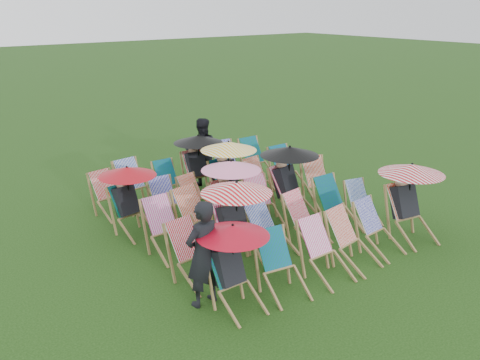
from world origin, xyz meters
TOP-DOWN VIEW (x-y plane):
  - ground at (0.00, 0.00)m, footprint 100.00×100.00m
  - deckchair_0 at (-2.00, -2.13)m, footprint 1.07×1.12m
  - deckchair_1 at (-1.18, -2.24)m, footprint 0.74×0.95m
  - deckchair_2 at (-0.29, -2.30)m, footprint 0.64×0.88m
  - deckchair_3 at (0.39, -2.28)m, footprint 0.76×0.96m
  - deckchair_4 at (1.15, -2.22)m, footprint 0.68×0.90m
  - deckchair_5 at (2.07, -2.18)m, footprint 1.21×1.29m
  - deckchair_6 at (-2.03, -1.13)m, footprint 0.73×0.95m
  - deckchair_7 at (-1.13, -1.04)m, footprint 1.21×1.28m
  - deckchair_8 at (-0.44, -1.08)m, footprint 0.83×1.04m
  - deckchair_9 at (0.44, -1.12)m, footprint 0.73×0.92m
  - deckchair_10 at (1.30, -1.09)m, footprint 0.68×0.95m
  - deckchair_11 at (2.00, -1.13)m, footprint 0.68×0.85m
  - deckchair_12 at (-1.88, -0.01)m, footprint 0.67×0.92m
  - deckchair_13 at (-1.17, 0.03)m, footprint 0.84×1.05m
  - deckchair_14 at (-0.32, 0.15)m, footprint 1.17×1.26m
  - deckchair_15 at (0.33, 0.01)m, footprint 0.72×0.93m
  - deckchair_16 at (1.13, 0.06)m, footprint 1.23×1.34m
  - deckchair_17 at (2.08, 0.13)m, footprint 0.82×1.02m
  - deckchair_18 at (-1.98, 1.23)m, footprint 1.10×1.19m
  - deckchair_19 at (-1.19, 1.19)m, footprint 0.64×0.86m
  - deckchair_20 at (-0.51, 1.14)m, footprint 0.69×0.87m
  - deckchair_21 at (0.38, 1.20)m, footprint 1.21×1.26m
  - deckchair_22 at (1.25, 1.16)m, footprint 0.69×0.89m
  - deckchair_23 at (2.12, 1.22)m, footprint 0.67×0.94m
  - deckchair_24 at (-1.91, 2.33)m, footprint 0.72×0.91m
  - deckchair_25 at (-1.26, 2.39)m, footprint 0.79×1.02m
  - deckchair_26 at (-0.48, 2.27)m, footprint 0.59×0.83m
  - deckchair_27 at (0.33, 2.36)m, footprint 1.15×1.21m
  - deckchair_28 at (1.25, 2.42)m, footprint 0.79×1.02m
  - deckchair_29 at (2.07, 2.31)m, footprint 0.67×0.94m
  - person_left at (-2.30, -1.76)m, footprint 0.63×0.45m
  - person_rear at (0.75, 2.88)m, footprint 1.01×0.94m

SIDE VIEW (x-z plane):
  - ground at x=0.00m, z-range 0.00..0.00m
  - deckchair_11 at x=2.00m, z-range 0.00..0.82m
  - deckchair_20 at x=-0.51m, z-range 0.00..0.85m
  - deckchair_26 at x=-0.48m, z-range 0.00..0.89m
  - deckchair_19 at x=-1.19m, z-range 0.00..0.90m
  - deckchair_22 at x=1.25m, z-range 0.00..0.90m
  - deckchair_24 at x=-1.91m, z-range 0.00..0.91m
  - deckchair_9 at x=0.44m, z-range 0.00..0.91m
  - deckchair_4 at x=1.15m, z-range 0.00..0.92m
  - deckchair_15 at x=0.33m, z-range 0.00..0.93m
  - deckchair_1 at x=-1.18m, z-range 0.00..0.94m
  - deckchair_2 at x=-0.29m, z-range 0.00..0.95m
  - deckchair_3 at x=0.39m, z-range 0.00..0.95m
  - deckchair_6 at x=-2.03m, z-range 0.00..0.96m
  - deckchair_12 at x=-1.88m, z-range 0.00..0.99m
  - deckchair_17 at x=2.08m, z-range 0.00..0.99m
  - deckchair_29 at x=2.07m, z-range 0.00..1.01m
  - deckchair_10 at x=1.30m, z-range 0.00..1.02m
  - deckchair_25 at x=-1.26m, z-range 0.00..1.02m
  - deckchair_23 at x=2.12m, z-range 0.00..1.02m
  - deckchair_8 at x=-0.44m, z-range 0.00..1.02m
  - deckchair_13 at x=-1.17m, z-range 0.00..1.02m
  - deckchair_28 at x=1.25m, z-range 0.00..1.03m
  - deckchair_0 at x=-2.00m, z-range 0.04..1.31m
  - deckchair_18 at x=-1.98m, z-range 0.04..1.35m
  - deckchair_27 at x=0.33m, z-range 0.04..1.40m
  - deckchair_14 at x=-0.32m, z-range 0.04..1.42m
  - deckchair_7 at x=-1.13m, z-range 0.04..1.47m
  - deckchair_5 at x=2.07m, z-range 0.04..1.48m
  - deckchair_21 at x=0.38m, z-range 0.04..1.48m
  - deckchair_16 at x=1.13m, z-range 0.04..1.49m
  - person_left at x=-2.30m, z-range 0.00..1.63m
  - person_rear at x=0.75m, z-range 0.00..1.65m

